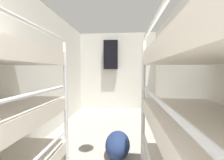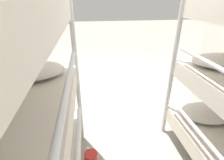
% 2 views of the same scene
% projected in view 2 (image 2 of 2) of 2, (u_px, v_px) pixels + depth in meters
% --- Properties ---
extents(ground_plane, '(20.00, 20.00, 0.00)m').
position_uv_depth(ground_plane, '(116.00, 107.00, 2.57)').
color(ground_plane, gray).
extents(tin_can, '(0.12, 0.12, 0.16)m').
position_uv_depth(tin_can, '(91.00, 160.00, 1.64)').
color(tin_can, '#AD231E').
rests_on(tin_can, ground_plane).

